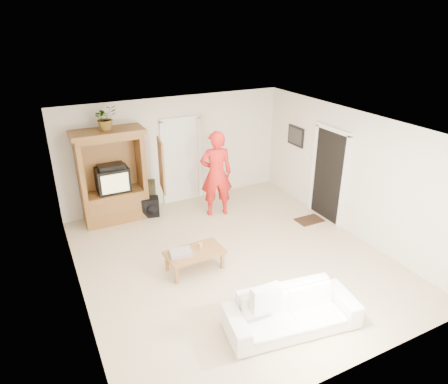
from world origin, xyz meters
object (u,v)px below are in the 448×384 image
(man, at_px, (216,174))
(sofa, at_px, (291,311))
(armoire, at_px, (114,182))
(coffee_table, at_px, (195,253))

(man, distance_m, sofa, 3.99)
(man, height_order, sofa, man)
(armoire, xyz_separation_m, sofa, (1.50, -4.66, -0.62))
(armoire, bearing_deg, coffee_table, -73.24)
(man, bearing_deg, coffee_table, 69.49)
(armoire, relative_size, man, 1.05)
(armoire, relative_size, sofa, 1.06)
(coffee_table, bearing_deg, armoire, 103.96)
(man, relative_size, coffee_table, 1.87)
(armoire, height_order, sofa, armoire)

